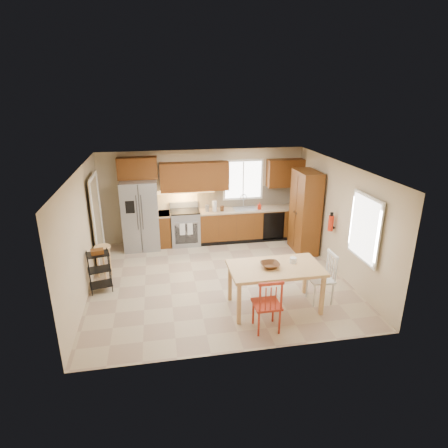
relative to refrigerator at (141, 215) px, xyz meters
The scene contains 33 objects.
floor 2.87m from the refrigerator, 51.34° to the right, with size 5.50×5.50×0.00m, color tan.
ceiling 3.15m from the refrigerator, 51.34° to the right, with size 5.50×5.00×0.02m, color silver.
wall_back 1.77m from the refrigerator, 12.44° to the left, with size 5.50×0.02×2.50m, color #CCB793.
wall_front 4.94m from the refrigerator, 69.82° to the right, with size 5.50×0.02×2.50m, color #CCB793.
wall_left 2.39m from the refrigerator, 116.29° to the right, with size 0.02×5.00×2.50m, color #CCB793.
wall_right 4.94m from the refrigerator, 25.53° to the right, with size 0.02×5.00×2.50m, color #CCB793.
refrigerator is the anchor object (origin of this frame).
range_stove 1.24m from the refrigerator, ahead, with size 0.76×0.63×0.92m, color gray.
base_cabinet_narrow 0.76m from the refrigerator, ahead, with size 0.30×0.60×0.90m, color brown.
base_cabinet_run 3.03m from the refrigerator, ahead, with size 2.92×0.60×0.90m, color brown.
dishwasher 3.59m from the refrigerator, ahead, with size 0.60×0.02×0.78m, color black.
backsplash 3.02m from the refrigerator, ahead, with size 2.92×0.03×0.55m, color beige.
upper_over_fridge 1.21m from the refrigerator, 90.00° to the left, with size 1.00×0.35×0.55m, color #613010.
upper_left_block 1.73m from the refrigerator, ahead, with size 1.80×0.35×0.75m, color #613010.
upper_right_block 4.06m from the refrigerator, ahead, with size 1.00×0.35×0.75m, color #613010.
window_back 2.92m from the refrigerator, ahead, with size 1.12×0.04×1.12m, color white.
sink 2.80m from the refrigerator, ahead, with size 0.62×0.46×0.16m, color gray.
undercab_glow 1.27m from the refrigerator, ahead, with size 1.60×0.30×0.01m, color #FFBF66.
soap_bottle 3.18m from the refrigerator, ahead, with size 0.09×0.09×0.19m, color red.
paper_towel 1.95m from the refrigerator, ahead, with size 0.12×0.12×0.28m, color silver.
canister_steel 1.75m from the refrigerator, ahead, with size 0.11×0.11×0.18m, color gray.
canister_wood 2.15m from the refrigerator, ahead, with size 0.10×0.10×0.14m, color #512A15.
pantry 4.23m from the refrigerator, 12.62° to the right, with size 0.50×0.95×2.10m, color brown.
fire_extinguisher 4.76m from the refrigerator, 24.52° to the right, with size 0.12×0.12×0.36m, color red.
window_right 5.50m from the refrigerator, 36.79° to the right, with size 0.04×1.02×1.32m, color white.
doorway 1.28m from the refrigerator, 139.62° to the right, with size 0.04×0.95×2.10m, color #8C7A59.
dining_table 4.31m from the refrigerator, 53.23° to the right, with size 1.74×0.98×0.85m, color tan, non-canonical shape.
chair_red 4.66m from the refrigerator, 61.53° to the right, with size 0.48×0.48×1.02m, color #A82D19, non-canonical shape.
chair_white 4.89m from the refrigerator, 43.89° to the right, with size 0.48×0.48×1.02m, color silver, non-canonical shape.
table_bowl 4.22m from the refrigerator, 54.41° to the right, with size 0.35×0.35×0.09m, color #512A15.
table_jar 4.44m from the refrigerator, 48.46° to the right, with size 0.14×0.14×0.16m, color silver.
bar_stool 1.82m from the refrigerator, 117.51° to the right, with size 0.36×0.36×0.73m, color tan, non-canonical shape.
utility_cart 2.37m from the refrigerator, 110.11° to the right, with size 0.44×0.34×0.88m, color black, non-canonical shape.
Camera 1 is at (-1.21, -7.33, 3.97)m, focal length 30.00 mm.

